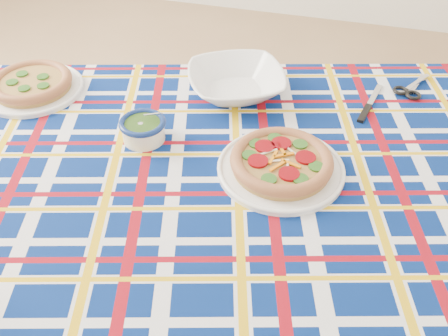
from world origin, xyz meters
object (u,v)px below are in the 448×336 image
(dining_table, at_px, (207,189))
(main_focaccia_plate, at_px, (281,161))
(pesto_bowl, at_px, (143,128))
(serving_bowl, at_px, (236,82))

(dining_table, height_order, main_focaccia_plate, main_focaccia_plate)
(pesto_bowl, relative_size, serving_bowl, 0.43)
(dining_table, xyz_separation_m, pesto_bowl, (-0.17, 0.06, 0.10))
(dining_table, distance_m, main_focaccia_plate, 0.19)
(main_focaccia_plate, relative_size, serving_bowl, 1.14)
(dining_table, relative_size, serving_bowl, 6.43)
(dining_table, distance_m, pesto_bowl, 0.21)
(dining_table, bearing_deg, main_focaccia_plate, -5.62)
(main_focaccia_plate, xyz_separation_m, pesto_bowl, (-0.34, 0.03, 0.00))
(dining_table, xyz_separation_m, main_focaccia_plate, (0.16, 0.03, 0.10))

